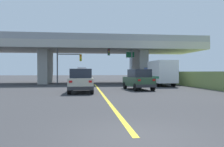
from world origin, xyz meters
name	(u,v)px	position (x,y,z in m)	size (l,w,h in m)	color
ground	(94,83)	(0.00, 29.42, 0.00)	(160.00, 160.00, 0.00)	#353538
overpass_bridge	(94,51)	(0.00, 29.42, 5.03)	(33.11, 9.79, 7.00)	#A8A59E
lane_divider_stripe	(101,93)	(0.00, 13.24, 0.00)	(0.20, 26.48, 0.01)	yellow
suv_lead	(81,81)	(-1.71, 13.41, 1.01)	(2.04, 4.34, 2.02)	#B7B29E
suv_crossing	(138,79)	(3.87, 15.80, 1.01)	(2.43, 4.66, 2.02)	#2D4C33
box_truck	(160,73)	(8.08, 21.63, 1.63)	(2.33, 6.73, 3.11)	navy
traffic_signal_nearside	(124,58)	(4.06, 25.28, 3.69)	(3.53, 0.36, 5.90)	#56595E
traffic_signal_farside	(66,62)	(-3.98, 26.12, 3.17)	(3.48, 0.36, 5.07)	#56595E
highway_sign	(130,60)	(5.49, 27.78, 3.56)	(1.32, 0.17, 4.99)	slate
semi_truck_distant	(82,73)	(-2.18, 54.33, 1.55)	(2.33, 6.87, 2.90)	navy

